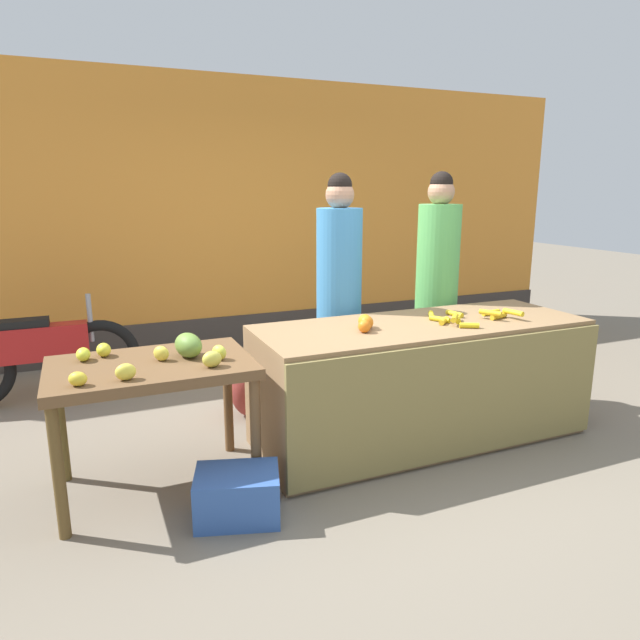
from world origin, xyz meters
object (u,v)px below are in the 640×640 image
at_px(vendor_woman_blue_shirt, 339,296).
at_px(parked_motorcycle, 36,355).
at_px(produce_sack, 250,386).
at_px(produce_crate, 237,495).
at_px(vendor_woman_green_shirt, 437,287).

xyz_separation_m(vendor_woman_blue_shirt, parked_motorcycle, (-2.17, 1.11, -0.52)).
bearing_deg(vendor_woman_blue_shirt, produce_sack, 164.58).
relative_size(produce_crate, produce_sack, 0.92).
xyz_separation_m(parked_motorcycle, produce_sack, (1.51, -0.93, -0.16)).
xyz_separation_m(vendor_woman_green_shirt, produce_crate, (-1.99, -1.13, -0.80)).
distance_m(vendor_woman_green_shirt, parked_motorcycle, 3.28).
height_order(vendor_woman_blue_shirt, vendor_woman_green_shirt, vendor_woman_green_shirt).
height_order(parked_motorcycle, produce_crate, parked_motorcycle).
distance_m(parked_motorcycle, produce_crate, 2.50).
bearing_deg(produce_crate, produce_sack, 70.88).
bearing_deg(vendor_woman_green_shirt, parked_motorcycle, 159.71).
xyz_separation_m(vendor_woman_green_shirt, parked_motorcycle, (-3.04, 1.12, -0.53)).
height_order(vendor_woman_blue_shirt, produce_crate, vendor_woman_blue_shirt).
relative_size(parked_motorcycle, produce_crate, 3.64).
bearing_deg(parked_motorcycle, produce_crate, -65.03).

